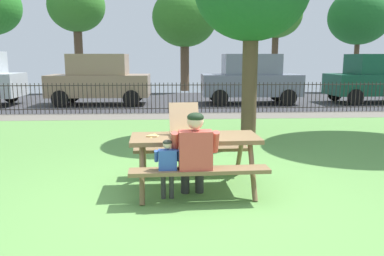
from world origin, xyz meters
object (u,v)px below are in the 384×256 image
at_px(parked_car_left, 99,79).
at_px(child_at_table, 168,164).
at_px(parked_car_right, 377,78).
at_px(picnic_table_foreground, 195,148).
at_px(pizza_box_open, 186,130).
at_px(pizza_slice_on_table, 153,135).
at_px(far_tree_right, 359,17).
at_px(far_tree_midleft, 76,7).
at_px(parked_car_center, 251,78).
at_px(adult_at_table, 195,152).
at_px(far_tree_center, 185,18).
at_px(far_tree_midright, 276,15).

bearing_deg(parked_car_left, child_at_table, -75.96).
relative_size(child_at_table, parked_car_right, 0.21).
bearing_deg(child_at_table, parked_car_right, 51.55).
bearing_deg(picnic_table_foreground, pizza_box_open, 176.12).
xyz_separation_m(pizza_slice_on_table, far_tree_right, (10.87, 16.45, 3.27)).
xyz_separation_m(picnic_table_foreground, parked_car_left, (-3.08, 10.23, 0.41)).
bearing_deg(pizza_box_open, pizza_slice_on_table, 175.79).
bearing_deg(far_tree_midleft, parked_car_center, -37.52).
relative_size(pizza_slice_on_table, parked_car_left, 0.06).
height_order(child_at_table, parked_car_left, parked_car_left).
xyz_separation_m(pizza_box_open, adult_at_table, (0.10, -0.51, -0.20)).
xyz_separation_m(far_tree_center, far_tree_right, (9.74, -0.00, 0.11)).
bearing_deg(picnic_table_foreground, parked_car_right, 51.40).
distance_m(pizza_box_open, child_at_table, 0.70).
relative_size(pizza_slice_on_table, parked_car_right, 0.06).
bearing_deg(picnic_table_foreground, pizza_slice_on_table, 175.86).
xyz_separation_m(adult_at_table, far_tree_midleft, (-5.18, 16.99, 3.80)).
relative_size(adult_at_table, parked_car_right, 0.30).
height_order(pizza_slice_on_table, child_at_table, child_at_table).
bearing_deg(far_tree_center, pizza_slice_on_table, -93.95).
bearing_deg(parked_car_left, far_tree_midleft, 108.82).
height_order(adult_at_table, far_tree_midright, far_tree_midright).
xyz_separation_m(picnic_table_foreground, far_tree_midright, (5.58, 16.49, 3.54)).
distance_m(child_at_table, far_tree_right, 20.41).
distance_m(child_at_table, parked_car_center, 11.28).
distance_m(picnic_table_foreground, far_tree_center, 16.84).
bearing_deg(far_tree_center, child_at_table, -93.12).
height_order(parked_car_left, far_tree_midright, far_tree_midright).
xyz_separation_m(parked_car_left, far_tree_right, (13.36, 6.26, 3.04)).
bearing_deg(far_tree_midright, parked_car_right, -67.56).
bearing_deg(adult_at_table, parked_car_center, 74.52).
height_order(parked_car_right, far_tree_center, far_tree_center).
xyz_separation_m(pizza_box_open, far_tree_right, (10.41, 16.48, 3.19)).
height_order(pizza_box_open, far_tree_midleft, far_tree_midleft).
bearing_deg(far_tree_right, adult_at_table, -121.25).
bearing_deg(parked_car_right, pizza_box_open, -129.07).
height_order(pizza_box_open, far_tree_midright, far_tree_midright).
relative_size(child_at_table, parked_car_center, 0.22).
distance_m(pizza_box_open, parked_car_center, 10.67).
bearing_deg(far_tree_center, parked_car_center, -69.07).
xyz_separation_m(picnic_table_foreground, far_tree_right, (10.28, 16.49, 3.45)).
height_order(parked_car_left, far_tree_midleft, far_tree_midleft).
height_order(adult_at_table, parked_car_center, parked_car_center).
xyz_separation_m(far_tree_midleft, far_tree_center, (5.76, 0.00, -0.52)).
bearing_deg(adult_at_table, far_tree_center, 88.05).
bearing_deg(pizza_box_open, far_tree_midright, 70.89).
height_order(pizza_box_open, parked_car_right, parked_car_right).
bearing_deg(pizza_box_open, picnic_table_foreground, -3.88).
bearing_deg(picnic_table_foreground, far_tree_midleft, 107.56).
height_order(pizza_slice_on_table, parked_car_right, parked_car_right).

